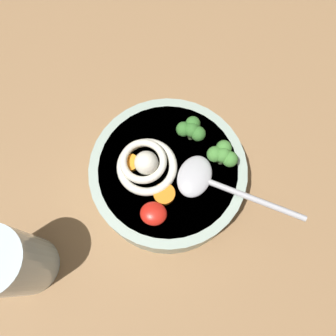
{
  "coord_description": "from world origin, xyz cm",
  "views": [
    {
      "loc": [
        -1.42,
        10.77,
        52.14
      ],
      "look_at": [
        1.19,
        -3.74,
        9.86
      ],
      "focal_mm": 35.41,
      "sensor_mm": 36.0,
      "label": 1
    }
  ],
  "objects_px": {
    "soup_bowl": "(168,175)",
    "noodle_pile": "(146,164)",
    "drinking_glass": "(12,263)",
    "soup_spoon": "(204,180)"
  },
  "relations": [
    {
      "from": "soup_bowl",
      "to": "noodle_pile",
      "type": "bearing_deg",
      "value": 7.59
    },
    {
      "from": "noodle_pile",
      "to": "soup_bowl",
      "type": "bearing_deg",
      "value": -172.41
    },
    {
      "from": "drinking_glass",
      "to": "soup_spoon",
      "type": "bearing_deg",
      "value": -146.44
    },
    {
      "from": "soup_bowl",
      "to": "drinking_glass",
      "type": "bearing_deg",
      "value": 42.79
    },
    {
      "from": "drinking_glass",
      "to": "noodle_pile",
      "type": "bearing_deg",
      "value": -132.51
    },
    {
      "from": "soup_bowl",
      "to": "drinking_glass",
      "type": "height_order",
      "value": "drinking_glass"
    },
    {
      "from": "soup_bowl",
      "to": "noodle_pile",
      "type": "xyz_separation_m",
      "value": [
        0.03,
        0.0,
        0.04
      ]
    },
    {
      "from": "noodle_pile",
      "to": "soup_spoon",
      "type": "xyz_separation_m",
      "value": [
        -0.08,
        0.01,
        -0.0
      ]
    },
    {
      "from": "soup_bowl",
      "to": "soup_spoon",
      "type": "height_order",
      "value": "soup_spoon"
    },
    {
      "from": "noodle_pile",
      "to": "drinking_glass",
      "type": "bearing_deg",
      "value": 47.49
    }
  ]
}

